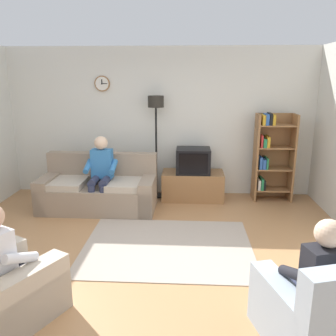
% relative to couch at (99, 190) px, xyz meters
% --- Properties ---
extents(ground_plane, '(12.00, 12.00, 0.00)m').
position_rel_couch_xyz_m(ground_plane, '(0.98, -1.68, -0.31)').
color(ground_plane, '#B27F51').
extents(back_wall_assembly, '(6.20, 0.17, 2.70)m').
position_rel_couch_xyz_m(back_wall_assembly, '(0.97, 0.98, 1.04)').
color(back_wall_assembly, silver).
rests_on(back_wall_assembly, ground_plane).
extents(couch, '(1.91, 0.90, 0.90)m').
position_rel_couch_xyz_m(couch, '(0.00, 0.00, 0.00)').
color(couch, gray).
rests_on(couch, ground_plane).
extents(tv_stand, '(1.10, 0.56, 0.50)m').
position_rel_couch_xyz_m(tv_stand, '(1.59, 0.57, -0.06)').
color(tv_stand, olive).
rests_on(tv_stand, ground_plane).
extents(tv, '(0.60, 0.49, 0.44)m').
position_rel_couch_xyz_m(tv, '(1.59, 0.54, 0.41)').
color(tv, black).
rests_on(tv, tv_stand).
extents(bookshelf, '(0.68, 0.36, 1.57)m').
position_rel_couch_xyz_m(bookshelf, '(2.96, 0.64, 0.51)').
color(bookshelf, olive).
rests_on(bookshelf, ground_plane).
extents(floor_lamp, '(0.28, 0.28, 1.85)m').
position_rel_couch_xyz_m(floor_lamp, '(0.92, 0.67, 1.14)').
color(floor_lamp, black).
rests_on(floor_lamp, ground_plane).
extents(armchair_near_window, '(1.12, 1.15, 0.90)m').
position_rel_couch_xyz_m(armchair_near_window, '(-0.18, -2.84, -0.02)').
color(armchair_near_window, '#BCAD99').
rests_on(armchair_near_window, ground_plane).
extents(armchair_near_bookshelf, '(1.00, 1.06, 0.90)m').
position_rel_couch_xyz_m(armchair_near_bookshelf, '(2.56, -3.01, -0.02)').
color(armchair_near_bookshelf, '#9EADBC').
rests_on(armchair_near_bookshelf, ground_plane).
extents(area_rug, '(2.20, 1.70, 0.01)m').
position_rel_couch_xyz_m(area_rug, '(1.24, -1.34, -0.31)').
color(area_rug, '#AD9E8E').
rests_on(area_rug, ground_plane).
extents(person_on_couch, '(0.51, 0.54, 1.24)m').
position_rel_couch_xyz_m(person_on_couch, '(0.08, -0.11, 0.39)').
color(person_on_couch, '#3372B2').
rests_on(person_on_couch, ground_plane).
extents(person_in_left_armchair, '(0.61, 0.63, 1.12)m').
position_rel_couch_xyz_m(person_in_left_armchair, '(-0.14, -2.76, 0.29)').
color(person_in_left_armchair, silver).
rests_on(person_in_left_armchair, ground_plane).
extents(person_in_right_armchair, '(0.58, 0.60, 1.12)m').
position_rel_couch_xyz_m(person_in_right_armchair, '(2.54, -2.92, 0.29)').
color(person_in_right_armchair, black).
rests_on(person_in_right_armchair, ground_plane).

